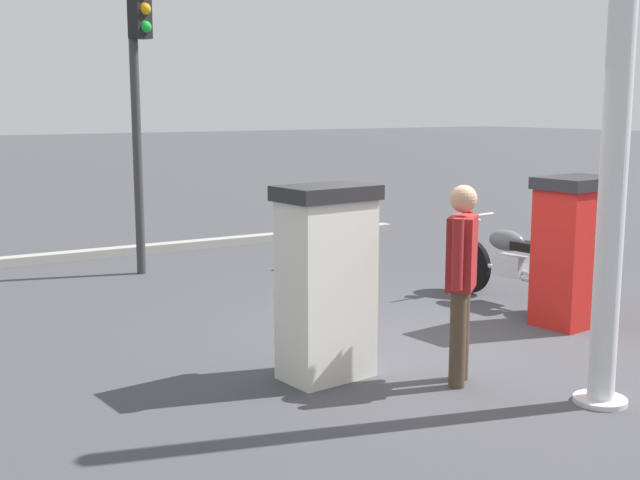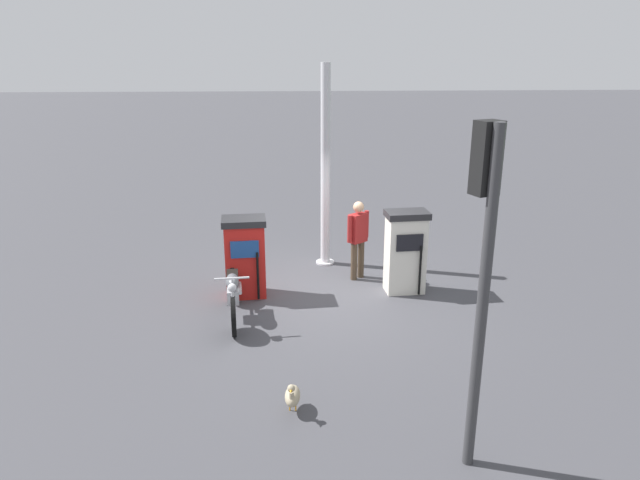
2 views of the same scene
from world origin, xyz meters
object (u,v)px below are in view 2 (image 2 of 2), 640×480
(attendant_person, at_px, (358,235))
(canopy_support_pole, at_px, (325,172))
(wandering_duck, at_px, (292,395))
(motorcycle_near_pump, at_px, (233,293))
(fuel_pump_near, at_px, (245,257))
(fuel_pump_far, at_px, (406,251))
(roadside_traffic_light, at_px, (483,243))

(attendant_person, bearing_deg, canopy_support_pole, -147.45)
(wandering_duck, relative_size, canopy_support_pole, 0.12)
(motorcycle_near_pump, distance_m, attendant_person, 2.94)
(motorcycle_near_pump, distance_m, wandering_duck, 2.98)
(attendant_person, distance_m, canopy_support_pole, 1.56)
(fuel_pump_near, distance_m, wandering_duck, 3.90)
(fuel_pump_near, relative_size, fuel_pump_far, 0.95)
(fuel_pump_near, height_order, motorcycle_near_pump, fuel_pump_near)
(fuel_pump_far, relative_size, motorcycle_near_pump, 0.78)
(attendant_person, xyz_separation_m, wandering_duck, (4.49, -1.39, -0.69))
(fuel_pump_near, bearing_deg, fuel_pump_far, 90.00)
(fuel_pump_near, distance_m, attendant_person, 2.32)
(attendant_person, distance_m, wandering_duck, 4.75)
(attendant_person, distance_m, roadside_traffic_light, 5.78)
(roadside_traffic_light, relative_size, canopy_support_pole, 0.90)
(attendant_person, height_order, roadside_traffic_light, roadside_traffic_light)
(fuel_pump_near, xyz_separation_m, canopy_support_pole, (-1.64, 1.61, 1.26))
(roadside_traffic_light, distance_m, canopy_support_pole, 6.56)
(fuel_pump_near, distance_m, motorcycle_near_pump, 1.03)
(motorcycle_near_pump, bearing_deg, fuel_pump_near, 170.83)
(fuel_pump_far, xyz_separation_m, canopy_support_pole, (-1.64, -1.41, 1.22))
(motorcycle_near_pump, xyz_separation_m, attendant_person, (-1.69, 2.36, 0.46))
(fuel_pump_near, xyz_separation_m, attendant_person, (-0.71, 2.21, 0.15))
(motorcycle_near_pump, relative_size, canopy_support_pole, 0.48)
(wandering_duck, bearing_deg, roadside_traffic_light, 62.10)
(fuel_pump_near, height_order, roadside_traffic_light, roadside_traffic_light)
(fuel_pump_near, relative_size, motorcycle_near_pump, 0.75)
(fuel_pump_far, bearing_deg, wandering_duck, -30.31)
(motorcycle_near_pump, xyz_separation_m, roadside_traffic_light, (3.83, 2.90, 2.12))
(motorcycle_near_pump, height_order, wandering_duck, motorcycle_near_pump)
(roadside_traffic_light, bearing_deg, canopy_support_pole, -170.08)
(fuel_pump_near, relative_size, attendant_person, 0.94)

